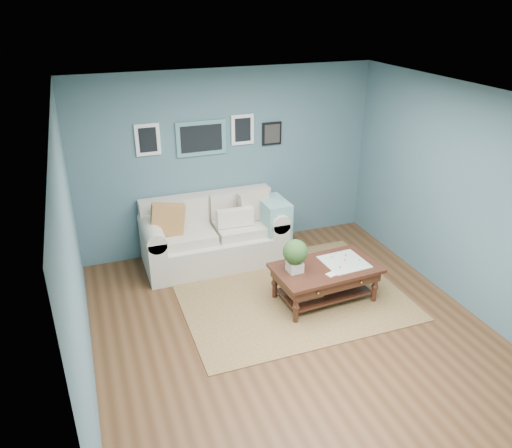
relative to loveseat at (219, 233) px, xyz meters
name	(u,v)px	position (x,y,z in m)	size (l,w,h in m)	color
room_shell	(296,228)	(0.31, -1.97, 0.93)	(5.00, 5.02, 2.70)	brown
area_rug	(290,294)	(0.60, -1.24, -0.43)	(2.84, 2.27, 0.01)	brown
loveseat	(219,233)	(0.00, 0.00, 0.00)	(2.07, 0.94, 1.06)	beige
coffee_table	(320,273)	(0.90, -1.48, -0.03)	(1.35, 0.84, 0.92)	black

